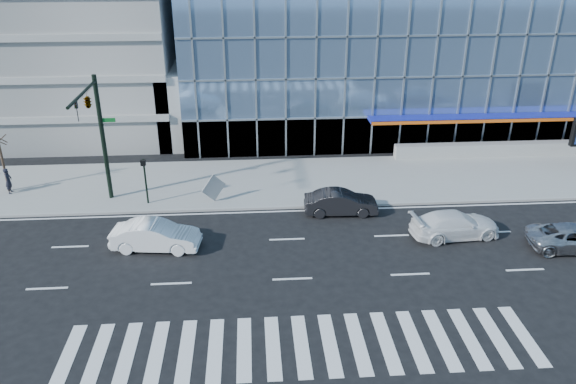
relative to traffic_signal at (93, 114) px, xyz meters
name	(u,v)px	position (x,y,z in m)	size (l,w,h in m)	color
ground	(287,239)	(11.00, -4.57, -6.16)	(160.00, 160.00, 0.00)	black
sidewalk	(279,181)	(11.00, 3.43, -6.09)	(120.00, 8.00, 0.15)	gray
theatre_building	(416,28)	(25.00, 21.43, 1.34)	(42.00, 26.00, 15.00)	#7194BD
parking_garage	(42,4)	(-9.00, 21.43, 3.84)	(24.00, 24.00, 20.00)	gray
ramp_block	(200,102)	(5.00, 13.43, -3.16)	(6.00, 8.00, 6.00)	gray
traffic_signal	(93,114)	(0.00, 0.00, 0.00)	(1.14, 5.74, 8.00)	black
ped_signal_post	(145,174)	(2.50, 0.37, -4.02)	(0.30, 0.33, 3.00)	black
silver_suv	(574,238)	(26.52, -6.66, -5.48)	(2.26, 4.91, 1.36)	#A7A7AB
white_suv	(455,225)	(20.52, -4.85, -5.43)	(2.07, 5.09, 1.48)	white
white_sedan	(156,236)	(3.81, -5.07, -5.38)	(1.67, 4.78, 1.58)	white
dark_sedan	(341,202)	(14.52, -1.57, -5.43)	(1.56, 4.48, 1.48)	black
pedestrian	(8,181)	(-6.77, 2.61, -5.15)	(0.63, 0.41, 1.72)	black
tilted_panel	(214,188)	(6.69, 0.43, -5.10)	(1.30, 0.06, 1.30)	#9B9B9B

